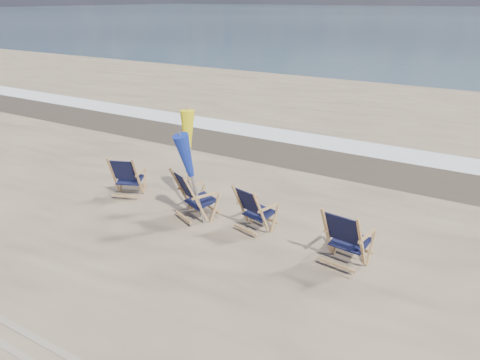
{
  "coord_description": "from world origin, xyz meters",
  "views": [
    {
      "loc": [
        4.43,
        -5.06,
        4.24
      ],
      "look_at": [
        0.0,
        2.2,
        0.9
      ],
      "focal_mm": 35.0,
      "sensor_mm": 36.0,
      "label": 1
    }
  ],
  "objects": [
    {
      "name": "surf_foam",
      "position": [
        0.0,
        8.3,
        0.0
      ],
      "size": [
        200.0,
        1.4,
        0.01
      ],
      "primitive_type": "cube",
      "color": "silver",
      "rests_on": "ground"
    },
    {
      "name": "wet_sand_strip",
      "position": [
        0.0,
        6.8,
        0.0
      ],
      "size": [
        200.0,
        2.6,
        0.0
      ],
      "primitive_type": "cube",
      "color": "#42362A",
      "rests_on": "ground"
    },
    {
      "name": "beach_chair_0",
      "position": [
        -2.53,
        1.98,
        0.51
      ],
      "size": [
        0.87,
        0.92,
        1.01
      ],
      "primitive_type": null,
      "rotation": [
        0.0,
        0.0,
        3.52
      ],
      "color": "black",
      "rests_on": "ground"
    },
    {
      "name": "beach_chair_1",
      "position": [
        -0.62,
        1.57,
        0.54
      ],
      "size": [
        0.95,
        1.0,
        1.08
      ],
      "primitive_type": null,
      "rotation": [
        0.0,
        0.0,
        2.71
      ],
      "color": "black",
      "rests_on": "ground"
    },
    {
      "name": "beach_chair_2",
      "position": [
        0.69,
        1.82,
        0.49
      ],
      "size": [
        0.78,
        0.84,
        0.98
      ],
      "primitive_type": null,
      "rotation": [
        0.0,
        0.0,
        2.9
      ],
      "color": "black",
      "rests_on": "ground"
    },
    {
      "name": "beach_chair_3",
      "position": [
        2.66,
        1.56,
        0.55
      ],
      "size": [
        0.8,
        0.87,
        1.1
      ],
      "primitive_type": null,
      "rotation": [
        0.0,
        0.0,
        3.02
      ],
      "color": "black",
      "rests_on": "ground"
    },
    {
      "name": "umbrella_yellow",
      "position": [
        -1.25,
        2.17,
        1.59
      ],
      "size": [
        0.3,
        0.3,
        2.11
      ],
      "color": "#AB7F4C",
      "rests_on": "ground"
    },
    {
      "name": "umbrella_blue",
      "position": [
        -0.65,
        1.57,
        1.43
      ],
      "size": [
        0.3,
        0.3,
        1.94
      ],
      "color": "#A5A5AD",
      "rests_on": "ground"
    }
  ]
}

